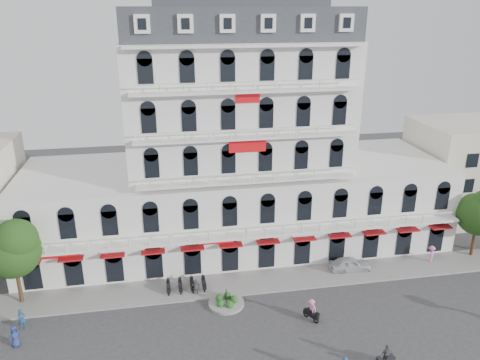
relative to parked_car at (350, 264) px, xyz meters
name	(u,v)px	position (x,y,z in m)	size (l,w,h in m)	color
ground	(275,345)	(-10.13, -9.50, -0.71)	(120.00, 120.00, 0.00)	#38383A
sidewalk	(252,282)	(-10.13, -0.50, -0.63)	(53.00, 4.00, 0.16)	gray
main_building	(236,157)	(-10.13, 8.50, 9.25)	(45.00, 15.00, 25.80)	silver
flank_building_east	(472,169)	(19.87, 10.50, 5.29)	(14.00, 10.00, 12.00)	beige
traffic_island	(226,302)	(-13.13, -3.50, -0.46)	(3.20, 3.20, 1.60)	gray
parked_scooter_row	(186,291)	(-16.48, -0.70, -0.71)	(4.40, 1.80, 1.10)	black
tree_west_inner	(12,247)	(-31.08, -0.02, 4.97)	(4.76, 4.76, 8.25)	#382314
tree_east_inner	(480,211)	(13.92, 0.48, 4.50)	(4.40, 4.37, 7.57)	#382314
parked_car	(350,264)	(0.00, 0.00, 0.00)	(1.69, 4.20, 1.43)	silver
rider_northeast	(386,356)	(-2.71, -13.14, 0.22)	(1.69, 0.61, 1.97)	#222127
rider_center	(311,309)	(-6.38, -6.90, 0.34)	(1.07, 1.52, 2.02)	black
pedestrian_left	(15,336)	(-30.13, -5.99, 0.20)	(0.90, 0.58, 1.84)	navy
pedestrian_mid	(196,287)	(-15.62, -1.58, 0.13)	(0.99, 0.41, 1.69)	#595B61
pedestrian_right	(431,254)	(8.82, 0.00, 0.24)	(1.24, 0.71, 1.92)	pink
pedestrian_far	(22,320)	(-30.13, -3.86, 0.20)	(0.67, 0.44, 1.83)	navy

